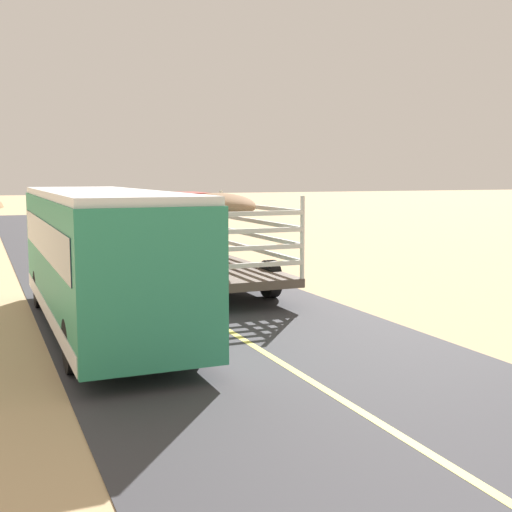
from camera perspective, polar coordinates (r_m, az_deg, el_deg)
name	(u,v)px	position (r m, az deg, el deg)	size (l,w,h in m)	color
livestock_truck	(188,227)	(23.03, -5.87, 2.50)	(2.53, 9.70, 3.02)	#B2332D
bus	(101,255)	(15.62, -13.15, 0.06)	(2.54, 10.00, 3.21)	#2D8C66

